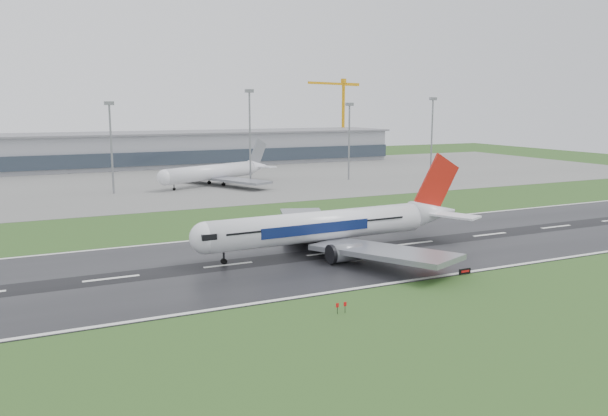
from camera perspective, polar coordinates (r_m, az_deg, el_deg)
ground at (r=115.47m, az=2.30°, el=-4.36°), size 520.00×520.00×0.00m
runway at (r=115.45m, az=2.30°, el=-4.33°), size 400.00×45.00×0.10m
apron at (r=231.93m, az=-12.08°, el=2.56°), size 400.00×130.00×0.08m
terminal at (r=289.75m, az=-14.86°, el=5.32°), size 240.00×36.00×15.00m
main_airliner at (r=116.29m, az=3.16°, el=0.15°), size 60.58×57.88×17.32m
parked_airliner at (r=215.48m, az=-8.46°, el=4.16°), size 66.79×65.05×15.09m
tower_crane at (r=341.82m, az=3.74°, el=8.57°), size 40.79×19.00×42.84m
runway_sign at (r=104.87m, az=15.01°, el=-5.85°), size 2.27×0.94×1.04m
floodmast_2 at (r=201.50m, az=-17.81°, el=5.27°), size 0.64×0.64×28.15m
floodmast_3 at (r=212.50m, az=-5.15°, el=6.48°), size 0.64×0.64×32.43m
floodmast_4 at (r=229.31m, az=4.30°, el=6.15°), size 0.64×0.64×27.90m
floodmast_5 at (r=250.32m, az=12.03°, el=6.52°), size 0.64×0.64×30.11m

